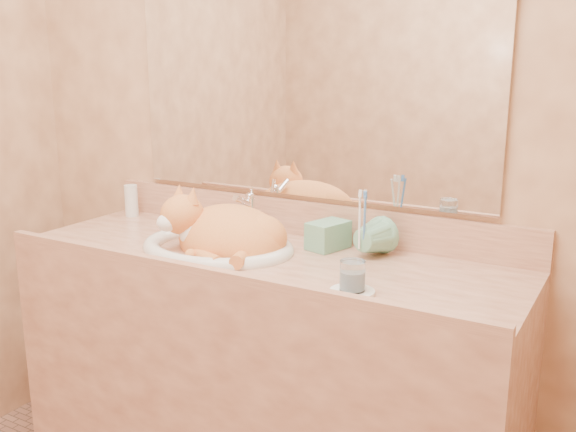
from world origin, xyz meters
The scene contains 12 objects.
wall_back centered at (0.00, 1.00, 1.25)m, with size 2.40×0.02×2.50m, color #9B6746.
vanity_counter centered at (0.00, 0.72, 0.42)m, with size 1.60×0.55×0.85m, color #975B43, non-canonical shape.
mirror centered at (0.00, 0.99, 1.39)m, with size 1.30×0.02×0.80m, color white.
sink_basin centered at (-0.15, 0.70, 0.93)m, with size 0.50×0.41×0.15m, color white, non-canonical shape.
faucet centered at (-0.15, 0.90, 0.93)m, with size 0.04×0.11×0.16m, color white, non-canonical shape.
cat centered at (-0.13, 0.71, 0.91)m, with size 0.39×0.32×0.21m, color orange, non-canonical shape.
soap_dispenser centered at (0.13, 0.82, 0.95)m, with size 0.09×0.09×0.20m, color #67A684.
toothbrush_cup centered at (0.29, 0.83, 0.90)m, with size 0.12×0.12×0.11m, color #67A684.
toothbrushes centered at (0.29, 0.83, 0.98)m, with size 0.04×0.04×0.22m, color silver, non-canonical shape.
saucer centered at (0.38, 0.55, 0.85)m, with size 0.12×0.12×0.01m, color white.
water_glass centered at (0.38, 0.55, 0.90)m, with size 0.07×0.07×0.08m, color white.
lotion_bottle centered at (-0.71, 0.91, 0.91)m, with size 0.05×0.05×0.12m, color silver.
Camera 1 is at (1.01, -0.88, 1.43)m, focal length 40.00 mm.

